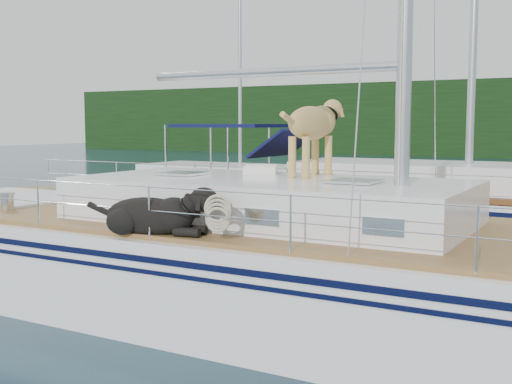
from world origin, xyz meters
The scene contains 4 objects.
ground centered at (0.00, 0.00, 0.00)m, with size 120.00×120.00×0.00m, color black.
main_sailboat centered at (0.10, 0.00, 0.69)m, with size 12.00×3.86×14.01m.
neighbor_sailboat centered at (-0.11, 6.13, 0.63)m, with size 11.00×3.50×13.30m.
bg_boat_west centered at (-8.00, 14.00, 0.45)m, with size 8.00×3.00×11.65m.
Camera 1 is at (4.82, -7.46, 2.52)m, focal length 45.00 mm.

